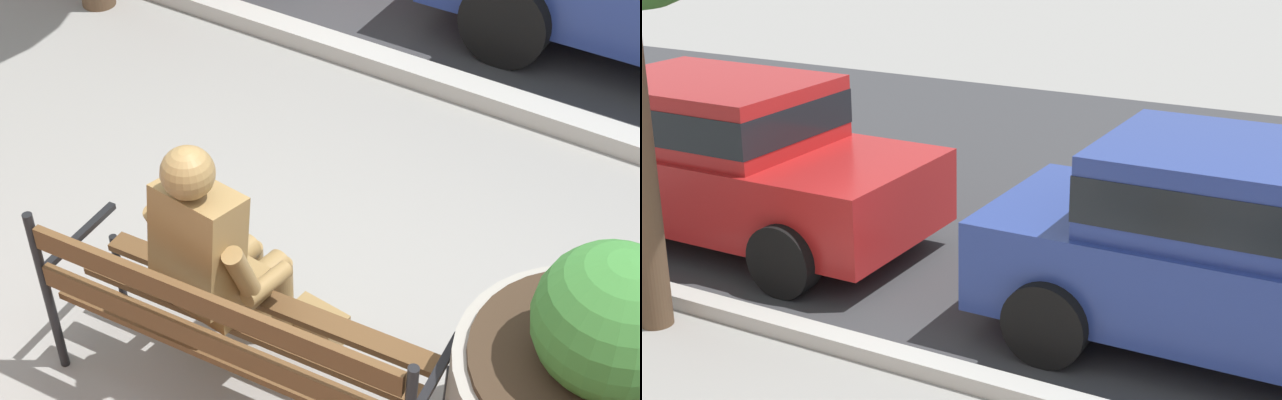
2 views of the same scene
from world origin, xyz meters
The scene contains 3 objects.
curb_stone centered at (0.00, 2.90, 0.06)m, with size 60.00×0.20×0.12m, color #B2AFA8.
park_bench centered at (-0.07, 0.02, 0.54)m, with size 1.83×0.67×0.95m.
bronze_statue_seated centered at (-0.25, 0.23, 0.67)m, with size 0.68×0.77×1.37m.
Camera 1 is at (1.71, -2.10, 3.56)m, focal length 53.67 mm.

